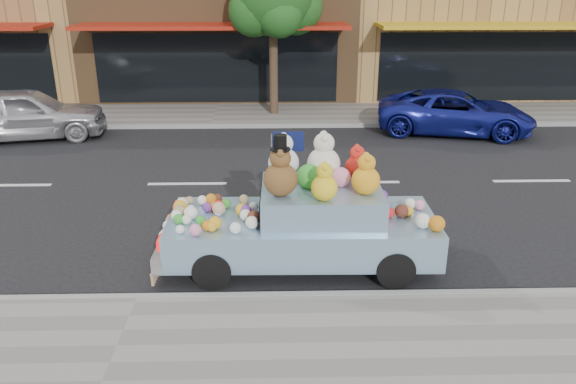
{
  "coord_description": "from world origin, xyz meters",
  "views": [
    {
      "loc": [
        2.03,
        -12.13,
        4.51
      ],
      "look_at": [
        2.23,
        -3.77,
        1.25
      ],
      "focal_mm": 35.0,
      "sensor_mm": 36.0,
      "label": 1
    }
  ],
  "objects_px": {
    "street_tree": "(274,1)",
    "art_car": "(303,219)",
    "car_silver": "(25,114)",
    "car_blue": "(455,112)"
  },
  "relations": [
    {
      "from": "street_tree",
      "to": "car_silver",
      "type": "bearing_deg",
      "value": -159.89
    },
    {
      "from": "street_tree",
      "to": "art_car",
      "type": "height_order",
      "value": "street_tree"
    },
    {
      "from": "car_blue",
      "to": "art_car",
      "type": "height_order",
      "value": "art_car"
    },
    {
      "from": "car_silver",
      "to": "art_car",
      "type": "distance_m",
      "value": 10.87
    },
    {
      "from": "street_tree",
      "to": "car_blue",
      "type": "height_order",
      "value": "street_tree"
    },
    {
      "from": "car_silver",
      "to": "car_blue",
      "type": "height_order",
      "value": "car_silver"
    },
    {
      "from": "street_tree",
      "to": "art_car",
      "type": "distance_m",
      "value": 10.77
    },
    {
      "from": "street_tree",
      "to": "car_blue",
      "type": "relative_size",
      "value": 1.14
    },
    {
      "from": "car_silver",
      "to": "car_blue",
      "type": "relative_size",
      "value": 0.96
    },
    {
      "from": "street_tree",
      "to": "car_silver",
      "type": "height_order",
      "value": "street_tree"
    }
  ]
}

